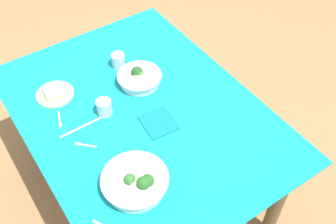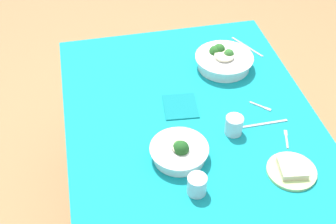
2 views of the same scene
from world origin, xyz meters
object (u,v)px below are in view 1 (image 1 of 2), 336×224
(fork_by_near_bowl, at_px, (60,120))
(table_knife_left, at_px, (81,127))
(broccoli_bowl_far, at_px, (136,182))
(broccoli_bowl_near, at_px, (139,78))
(fork_by_far_bowl, at_px, (85,145))
(water_glass_center, at_px, (118,60))
(napkin_folded_upper, at_px, (158,123))
(bread_side_plate, at_px, (55,93))
(water_glass_side, at_px, (104,107))

(fork_by_near_bowl, height_order, table_knife_left, same)
(broccoli_bowl_far, height_order, fork_by_near_bowl, broccoli_bowl_far)
(broccoli_bowl_near, xyz_separation_m, fork_by_far_bowl, (-0.21, 0.42, -0.03))
(broccoli_bowl_far, bearing_deg, water_glass_center, -24.23)
(table_knife_left, bearing_deg, fork_by_far_bowl, 72.13)
(napkin_folded_upper, bearing_deg, table_knife_left, 60.19)
(fork_by_near_bowl, relative_size, napkin_folded_upper, 0.61)
(fork_by_far_bowl, xyz_separation_m, table_knife_left, (0.10, -0.03, -0.00))
(broccoli_bowl_near, xyz_separation_m, napkin_folded_upper, (-0.29, 0.07, -0.03))
(water_glass_center, relative_size, fork_by_far_bowl, 0.98)
(bread_side_plate, xyz_separation_m, fork_by_near_bowl, (-0.17, 0.05, -0.01))
(napkin_folded_upper, bearing_deg, fork_by_far_bowl, 77.82)
(water_glass_side, xyz_separation_m, table_knife_left, (-0.02, 0.14, -0.04))
(water_glass_center, bearing_deg, bread_side_plate, 92.16)
(broccoli_bowl_far, height_order, table_knife_left, broccoli_bowl_far)
(broccoli_bowl_near, height_order, water_glass_center, broccoli_bowl_near)
(broccoli_bowl_far, bearing_deg, broccoli_bowl_near, -32.83)
(water_glass_center, relative_size, napkin_folded_upper, 0.48)
(broccoli_bowl_near, height_order, water_glass_side, broccoli_bowl_near)
(table_knife_left, bearing_deg, napkin_folded_upper, 149.77)
(broccoli_bowl_near, bearing_deg, table_knife_left, 105.47)
(broccoli_bowl_far, relative_size, napkin_folded_upper, 1.71)
(water_glass_side, bearing_deg, table_knife_left, 97.60)
(broccoli_bowl_far, relative_size, bread_side_plate, 1.48)
(fork_by_far_bowl, bearing_deg, water_glass_center, -90.68)
(broccoli_bowl_far, bearing_deg, water_glass_side, -11.73)
(fork_by_near_bowl, bearing_deg, water_glass_side, 85.85)
(water_glass_center, relative_size, table_knife_left, 0.35)
(water_glass_side, height_order, fork_by_far_bowl, water_glass_side)
(table_knife_left, bearing_deg, fork_by_near_bowl, -57.41)
(water_glass_center, distance_m, fork_by_far_bowl, 0.55)
(water_glass_center, relative_size, water_glass_side, 0.96)
(fork_by_near_bowl, bearing_deg, table_knife_left, 50.69)
(broccoli_bowl_near, bearing_deg, fork_by_far_bowl, 116.82)
(fork_by_far_bowl, bearing_deg, bread_side_plate, -48.22)
(water_glass_center, distance_m, water_glass_side, 0.35)
(broccoli_bowl_near, relative_size, water_glass_center, 2.95)
(water_glass_center, height_order, table_knife_left, water_glass_center)
(napkin_folded_upper, bearing_deg, broccoli_bowl_far, 131.92)
(table_knife_left, bearing_deg, water_glass_side, -172.82)
(water_glass_center, height_order, fork_by_near_bowl, water_glass_center)
(water_glass_side, distance_m, napkin_folded_upper, 0.27)
(broccoli_bowl_near, height_order, napkin_folded_upper, broccoli_bowl_near)
(broccoli_bowl_near, height_order, fork_by_far_bowl, broccoli_bowl_near)
(broccoli_bowl_far, height_order, water_glass_center, broccoli_bowl_far)
(water_glass_center, distance_m, napkin_folded_upper, 0.46)
(broccoli_bowl_far, relative_size, fork_by_far_bowl, 3.52)
(bread_side_plate, distance_m, napkin_folded_upper, 0.55)
(broccoli_bowl_far, relative_size, table_knife_left, 1.27)
(broccoli_bowl_far, xyz_separation_m, napkin_folded_upper, (0.24, -0.27, -0.03))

